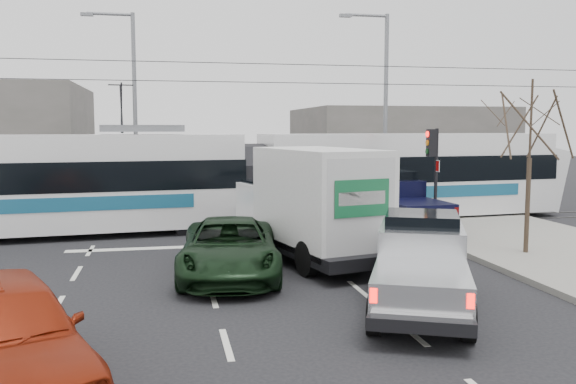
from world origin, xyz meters
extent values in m
plane|color=black|center=(0.00, 0.00, 0.00)|extent=(120.00, 120.00, 0.00)
cube|color=#33302D|center=(0.00, 10.00, 0.01)|extent=(60.00, 1.60, 0.03)
cube|color=slate|center=(12.00, 24.00, 2.50)|extent=(12.00, 10.00, 5.00)
cylinder|color=#47382B|center=(7.60, 2.50, 1.52)|extent=(0.14, 0.14, 2.75)
cylinder|color=#47382B|center=(7.60, 2.50, 4.03)|extent=(0.07, 0.07, 2.25)
cylinder|color=black|center=(6.60, 6.50, 1.95)|extent=(0.12, 0.12, 3.60)
cube|color=black|center=(6.40, 6.50, 3.25)|extent=(0.28, 0.28, 0.95)
cylinder|color=#FF0C07|center=(6.25, 6.50, 3.55)|extent=(0.06, 0.20, 0.20)
cylinder|color=orange|center=(6.25, 6.50, 3.25)|extent=(0.06, 0.20, 0.20)
cylinder|color=#05330C|center=(6.25, 6.50, 2.95)|extent=(0.06, 0.20, 0.20)
cube|color=white|center=(6.58, 6.35, 2.45)|extent=(0.02, 0.30, 0.40)
cylinder|color=slate|center=(7.50, 14.00, 4.50)|extent=(0.20, 0.20, 9.00)
cylinder|color=slate|center=(6.50, 14.00, 8.90)|extent=(2.00, 0.14, 0.14)
cube|color=slate|center=(5.50, 14.00, 8.85)|extent=(0.55, 0.25, 0.14)
cylinder|color=slate|center=(-4.00, 16.00, 4.50)|extent=(0.20, 0.20, 9.00)
cylinder|color=slate|center=(-5.00, 16.00, 8.90)|extent=(2.00, 0.14, 0.14)
cube|color=slate|center=(-6.00, 16.00, 8.85)|extent=(0.55, 0.25, 0.14)
cylinder|color=black|center=(0.00, 10.00, 5.50)|extent=(60.00, 0.03, 0.03)
cylinder|color=black|center=(0.00, 10.00, 6.20)|extent=(60.00, 0.03, 0.03)
cube|color=white|center=(-6.15, 8.86, 0.99)|extent=(12.52, 3.81, 1.49)
cube|color=black|center=(-6.15, 8.86, 2.14)|extent=(12.59, 3.84, 1.02)
cube|color=white|center=(-6.15, 8.86, 3.06)|extent=(12.51, 3.71, 0.95)
cube|color=#175373|center=(-6.02, 7.56, 1.26)|extent=(8.59, 0.89, 0.48)
cube|color=white|center=(7.18, 10.21, 0.99)|extent=(12.52, 3.81, 1.49)
cube|color=black|center=(7.18, 10.21, 2.14)|extent=(12.59, 3.84, 1.02)
cube|color=white|center=(7.18, 10.21, 3.06)|extent=(12.51, 3.71, 0.95)
cube|color=#175373|center=(7.31, 8.91, 1.26)|extent=(8.59, 0.89, 0.48)
cylinder|color=black|center=(0.51, 9.53, 1.94)|extent=(1.20, 2.56, 2.48)
cube|color=slate|center=(-3.49, 9.13, 3.75)|extent=(3.01, 1.83, 0.24)
cube|color=black|center=(-1.49, 9.33, 0.17)|extent=(2.13, 2.38, 0.34)
cube|color=black|center=(2.51, 9.74, 0.17)|extent=(2.13, 2.38, 0.34)
cube|color=black|center=(10.51, 10.55, 0.17)|extent=(2.13, 2.38, 0.34)
cube|color=black|center=(2.41, -1.84, 0.49)|extent=(3.73, 5.49, 0.22)
cube|color=silver|center=(2.79, -0.98, 1.12)|extent=(2.49, 2.71, 1.03)
cube|color=black|center=(2.83, -0.90, 1.66)|extent=(2.02, 2.04, 0.49)
cube|color=silver|center=(3.29, 0.17, 0.92)|extent=(1.94, 1.54, 0.49)
cube|color=silver|center=(1.95, -2.89, 0.85)|extent=(2.55, 2.85, 0.58)
cube|color=silver|center=(1.41, -4.13, 0.61)|extent=(1.58, 0.81, 0.16)
cube|color=#FF0C07|center=(0.73, -3.71, 0.94)|extent=(0.14, 0.12, 0.25)
cube|color=#FF0C07|center=(2.18, -4.35, 0.94)|extent=(0.14, 0.12, 0.25)
cylinder|color=black|center=(2.33, 0.02, 0.36)|extent=(0.52, 0.76, 0.72)
cylinder|color=black|center=(3.84, -0.64, 0.36)|extent=(0.52, 0.76, 0.72)
cylinder|color=black|center=(0.99, -3.03, 0.36)|extent=(0.52, 0.76, 0.72)
cylinder|color=black|center=(2.50, -3.70, 0.36)|extent=(0.52, 0.76, 0.72)
cube|color=black|center=(1.32, 3.49, 0.50)|extent=(3.63, 6.73, 0.32)
cube|color=white|center=(0.75, 5.86, 1.28)|extent=(2.39, 1.98, 1.46)
cube|color=black|center=(0.72, 5.98, 1.83)|extent=(1.99, 1.42, 0.55)
cube|color=silver|center=(1.47, 2.87, 1.85)|extent=(3.15, 4.74, 2.70)
cube|color=silver|center=(1.98, 0.78, 1.85)|extent=(1.89, 0.50, 2.37)
cube|color=#155F36|center=(1.99, 0.73, 2.07)|extent=(1.50, 0.38, 0.92)
cube|color=black|center=(2.03, 0.57, 0.41)|extent=(1.97, 0.69, 0.16)
cylinder|color=black|center=(-0.10, 5.26, 0.41)|extent=(0.46, 0.86, 0.82)
cylinder|color=black|center=(1.78, 5.71, 0.41)|extent=(0.46, 0.86, 0.82)
cylinder|color=black|center=(0.80, 1.53, 0.46)|extent=(0.48, 0.95, 0.91)
cylinder|color=black|center=(2.68, 1.98, 0.46)|extent=(0.48, 0.95, 0.91)
cube|color=black|center=(5.50, 7.00, 0.57)|extent=(2.21, 5.25, 0.26)
cube|color=black|center=(5.44, 7.92, 1.29)|extent=(1.99, 2.27, 1.18)
cube|color=black|center=(5.44, 8.03, 1.90)|extent=(1.71, 1.64, 0.57)
cube|color=black|center=(5.37, 9.16, 1.05)|extent=(1.86, 1.03, 0.57)
cube|color=black|center=(5.57, 5.87, 0.98)|extent=(2.00, 2.42, 0.67)
cube|color=silver|center=(5.65, 4.53, 0.70)|extent=(1.76, 0.29, 0.19)
cube|color=#590505|center=(4.81, 4.59, 1.08)|extent=(0.15, 0.09, 0.29)
cube|color=#590505|center=(6.48, 4.69, 1.08)|extent=(0.15, 0.09, 0.29)
cylinder|color=black|center=(4.53, 8.59, 0.41)|extent=(0.34, 0.84, 0.82)
cylinder|color=black|center=(6.28, 8.70, 0.41)|extent=(0.34, 0.84, 0.82)
cylinder|color=black|center=(4.72, 5.30, 0.41)|extent=(0.34, 0.84, 0.82)
cylinder|color=black|center=(6.47, 5.41, 0.41)|extent=(0.34, 0.84, 0.82)
imported|color=black|center=(-1.13, 1.90, 0.73)|extent=(2.99, 5.48, 1.46)
imported|color=maroon|center=(-5.01, -4.28, 0.85)|extent=(3.80, 5.35, 1.69)
camera|label=1|loc=(-2.68, -13.29, 3.76)|focal=38.00mm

